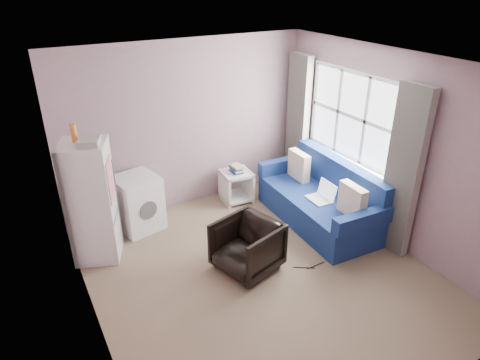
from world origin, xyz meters
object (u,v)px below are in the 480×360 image
object	(u,v)px
washing_machine	(138,202)
sofa	(322,201)
fridge	(92,201)
side_table	(236,184)
armchair	(247,244)

from	to	relation	value
washing_machine	sofa	xyz separation A→B (m)	(2.37, -1.12, -0.09)
fridge	sofa	xyz separation A→B (m)	(3.02, -0.73, -0.46)
sofa	washing_machine	bearing A→B (deg)	157.40
sofa	side_table	bearing A→B (deg)	126.84
sofa	armchair	bearing A→B (deg)	-161.01
side_table	sofa	distance (m)	1.39
armchair	side_table	xyz separation A→B (m)	(0.73, 1.59, -0.07)
washing_machine	side_table	size ratio (longest dim) A/B	1.29
fridge	washing_machine	distance (m)	0.85
washing_machine	sofa	size ratio (longest dim) A/B	0.39
armchair	sofa	xyz separation A→B (m)	(1.51, 0.44, -0.03)
fridge	side_table	bearing A→B (deg)	31.75
armchair	washing_machine	bearing A→B (deg)	-167.23
armchair	fridge	bearing A→B (deg)	-143.77
fridge	armchair	bearing A→B (deg)	-16.53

